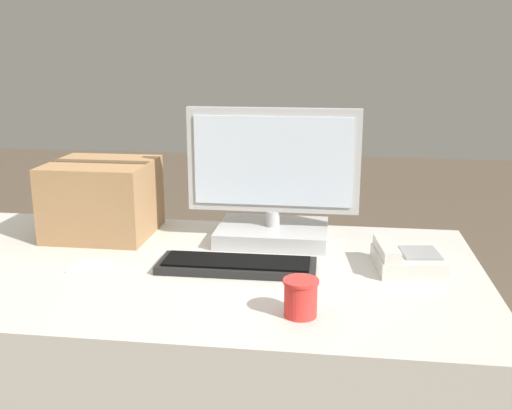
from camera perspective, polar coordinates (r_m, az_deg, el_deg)
office_desk at (r=1.88m, az=-8.73°, el=-16.34°), size 1.80×0.90×0.75m
monitor at (r=1.86m, az=1.62°, el=1.19°), size 0.53×0.26×0.42m
keyboard at (r=1.66m, az=-1.83°, el=-5.74°), size 0.44×0.15×0.03m
desk_phone at (r=1.70m, az=14.06°, el=-5.05°), size 0.20×0.20×0.08m
paper_cup_right at (r=1.38m, az=4.27°, el=-8.78°), size 0.08×0.08×0.09m
cardboard_box at (r=2.00m, az=-14.40°, el=0.63°), size 0.32×0.31×0.24m
sticky_note_pad at (r=1.74m, az=-15.59°, el=-5.67°), size 0.10×0.10×0.01m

